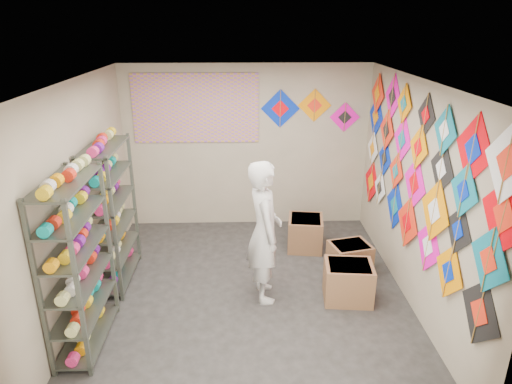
{
  "coord_description": "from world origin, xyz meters",
  "views": [
    {
      "loc": [
        -0.07,
        -5.04,
        3.33
      ],
      "look_at": [
        0.1,
        0.3,
        1.3
      ],
      "focal_mm": 32.0,
      "sensor_mm": 36.0,
      "label": 1
    }
  ],
  "objects_px": {
    "shelf_rack_front": "(78,265)",
    "carton_a": "(348,282)",
    "carton_c": "(305,233)",
    "carton_b": "(350,258)",
    "shelf_rack_back": "(111,215)",
    "shopkeeper": "(264,232)"
  },
  "relations": [
    {
      "from": "shelf_rack_front",
      "to": "carton_a",
      "type": "height_order",
      "value": "shelf_rack_front"
    },
    {
      "from": "carton_c",
      "to": "carton_a",
      "type": "bearing_deg",
      "value": -68.18
    },
    {
      "from": "carton_b",
      "to": "carton_c",
      "type": "bearing_deg",
      "value": 110.52
    },
    {
      "from": "shelf_rack_front",
      "to": "carton_c",
      "type": "height_order",
      "value": "shelf_rack_front"
    },
    {
      "from": "shelf_rack_back",
      "to": "carton_b",
      "type": "xyz_separation_m",
      "value": [
        3.19,
        0.06,
        -0.73
      ]
    },
    {
      "from": "shelf_rack_front",
      "to": "carton_a",
      "type": "relative_size",
      "value": 3.23
    },
    {
      "from": "shelf_rack_back",
      "to": "carton_b",
      "type": "distance_m",
      "value": 3.27
    },
    {
      "from": "shelf_rack_front",
      "to": "shopkeeper",
      "type": "xyz_separation_m",
      "value": [
        1.97,
        0.83,
        -0.05
      ]
    },
    {
      "from": "carton_a",
      "to": "shelf_rack_front",
      "type": "bearing_deg",
      "value": -161.03
    },
    {
      "from": "carton_a",
      "to": "carton_c",
      "type": "bearing_deg",
      "value": 109.78
    },
    {
      "from": "carton_b",
      "to": "shopkeeper",
      "type": "bearing_deg",
      "value": -170.23
    },
    {
      "from": "shelf_rack_back",
      "to": "carton_c",
      "type": "distance_m",
      "value": 2.88
    },
    {
      "from": "shelf_rack_back",
      "to": "shopkeeper",
      "type": "height_order",
      "value": "shelf_rack_back"
    },
    {
      "from": "shopkeeper",
      "to": "carton_b",
      "type": "bearing_deg",
      "value": -73.94
    },
    {
      "from": "shelf_rack_back",
      "to": "shelf_rack_front",
      "type": "bearing_deg",
      "value": -90.0
    },
    {
      "from": "shelf_rack_back",
      "to": "carton_a",
      "type": "relative_size",
      "value": 3.23
    },
    {
      "from": "shelf_rack_back",
      "to": "carton_c",
      "type": "bearing_deg",
      "value": 17.06
    },
    {
      "from": "carton_a",
      "to": "carton_b",
      "type": "relative_size",
      "value": 1.11
    },
    {
      "from": "shelf_rack_back",
      "to": "carton_c",
      "type": "xyz_separation_m",
      "value": [
        2.67,
        0.82,
        -0.7
      ]
    },
    {
      "from": "shelf_rack_front",
      "to": "carton_a",
      "type": "distance_m",
      "value": 3.19
    },
    {
      "from": "carton_a",
      "to": "carton_b",
      "type": "xyz_separation_m",
      "value": [
        0.17,
        0.65,
        -0.03
      ]
    },
    {
      "from": "shelf_rack_front",
      "to": "shelf_rack_back",
      "type": "height_order",
      "value": "same"
    }
  ]
}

